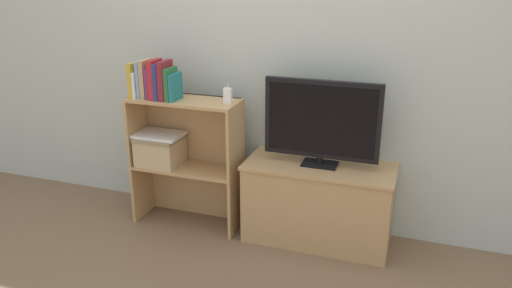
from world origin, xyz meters
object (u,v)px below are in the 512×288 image
baby_monitor (228,95)px  book_crimson (155,79)px  book_ivory (139,84)px  book_maroon (165,80)px  book_plum (151,83)px  book_mustard (135,80)px  tv_stand (318,203)px  book_skyblue (142,79)px  laptop (159,135)px  book_navy (160,81)px  book_teal (176,87)px  tv (322,121)px  storage_basket_left (160,148)px  book_tan (146,79)px  book_forest (171,84)px

baby_monitor → book_crimson: bearing=-175.1°
book_ivory → book_maroon: 0.20m
book_plum → book_mustard: bearing=180.0°
book_crimson → book_ivory: bearing=180.0°
book_mustard → book_maroon: bearing=0.0°
tv_stand → baby_monitor: (-0.60, -0.05, 0.68)m
book_mustard → book_ivory: 0.04m
book_skyblue → laptop: book_skyblue is taller
book_navy → book_teal: size_ratio=1.34×
book_mustard → tv: bearing=4.3°
book_navy → baby_monitor: (0.45, 0.04, -0.07)m
book_crimson → tv: bearing=4.9°
tv → book_mustard: (-1.24, -0.09, 0.19)m
tv → storage_basket_left: 1.14m
book_crimson → laptop: 0.39m
book_teal → tv_stand: bearing=5.8°
book_mustard → book_teal: size_ratio=1.30×
storage_basket_left → laptop: (0.00, 0.00, 0.10)m
book_maroon → book_navy: bearing=180.0°
book_mustard → book_tan: bearing=0.0°
baby_monitor → book_mustard: bearing=-176.3°
storage_basket_left → book_tan: bearing=-153.2°
tv_stand → book_teal: book_teal is taller
book_mustard → book_teal: bearing=0.0°
book_tan → book_maroon: bearing=0.0°
book_maroon → book_forest: bearing=0.0°
book_teal → book_maroon: bearing=-180.0°
tv → book_maroon: 1.04m
book_navy → laptop: (-0.05, 0.03, -0.38)m
book_crimson → book_teal: book_crimson is taller
book_ivory → book_tan: bearing=0.0°
book_ivory → book_plum: bearing=0.0°
book_crimson → book_teal: size_ratio=1.45×
book_plum → baby_monitor: (0.53, 0.04, -0.05)m
book_mustard → book_navy: bearing=0.0°
book_tan → laptop: 0.39m
baby_monitor → laptop: baby_monitor is taller
book_skyblue → baby_monitor: bearing=4.0°
book_forest → book_teal: (0.03, 0.00, -0.02)m
book_skyblue → book_crimson: book_crimson is taller
book_mustard → book_maroon: size_ratio=0.91×
book_maroon → tv: bearing=5.3°
book_ivory → book_crimson: (0.13, 0.00, 0.04)m
book_ivory → book_mustard: bearing=180.0°
tv → storage_basket_left: size_ratio=2.48×
baby_monitor → tv_stand: bearing=5.1°
book_skyblue → book_navy: bearing=0.0°
book_plum → baby_monitor: 0.53m
book_tan → storage_basket_left: 0.49m
tv → baby_monitor: (-0.60, -0.05, 0.13)m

